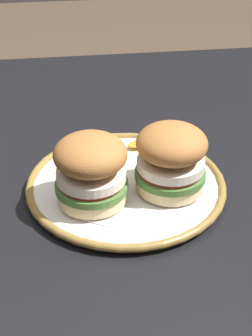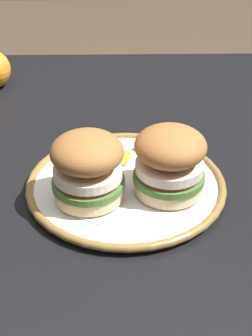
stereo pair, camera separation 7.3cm
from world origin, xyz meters
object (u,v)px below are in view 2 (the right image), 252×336
dining_table (140,261)px  sandwich_half_right (88,166)px  dinner_plate (126,185)px  sandwich_half_left (170,160)px

dining_table → sandwich_half_right: 0.18m
dining_table → sandwich_half_right: size_ratio=10.29×
dinner_plate → sandwich_half_right: bearing=-54.6°
dining_table → sandwich_half_right: sandwich_half_right is taller
dining_table → sandwich_half_right: (-0.01, -0.08, 0.17)m
dinner_plate → sandwich_half_right: size_ratio=2.48×
dinner_plate → sandwich_half_left: sandwich_half_left is taller
sandwich_half_left → sandwich_half_right: size_ratio=0.93×
dining_table → dinner_plate: 0.12m
sandwich_half_right → sandwich_half_left: bearing=96.6°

